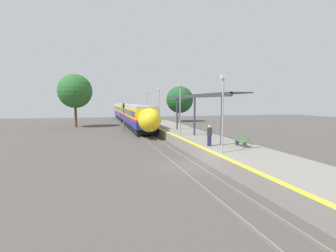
% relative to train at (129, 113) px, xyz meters
% --- Properties ---
extents(ground_plane, '(120.00, 120.00, 0.00)m').
position_rel_train_xyz_m(ground_plane, '(0.00, -36.32, -2.25)').
color(ground_plane, '#4C4742').
extents(rail_left, '(0.08, 90.00, 0.15)m').
position_rel_train_xyz_m(rail_left, '(-0.72, -36.32, -2.18)').
color(rail_left, slate).
rests_on(rail_left, ground_plane).
extents(rail_right, '(0.08, 90.00, 0.15)m').
position_rel_train_xyz_m(rail_right, '(0.72, -36.32, -2.18)').
color(rail_right, slate).
rests_on(rail_right, ground_plane).
extents(train, '(2.92, 48.71, 3.93)m').
position_rel_train_xyz_m(train, '(0.00, 0.00, 0.00)').
color(train, black).
rests_on(train, ground_plane).
extents(platform_right, '(5.03, 64.00, 0.98)m').
position_rel_train_xyz_m(platform_right, '(4.19, -36.32, -1.77)').
color(platform_right, gray).
rests_on(platform_right, ground_plane).
extents(platform_bench, '(0.44, 1.51, 0.89)m').
position_rel_train_xyz_m(platform_bench, '(5.14, -34.86, -0.81)').
color(platform_bench, '#4C6B4C').
rests_on(platform_bench, platform_right).
extents(person_waiting, '(0.36, 0.22, 1.70)m').
position_rel_train_xyz_m(person_waiting, '(2.71, -34.03, -0.40)').
color(person_waiting, navy).
rests_on(person_waiting, platform_right).
extents(railway_signal, '(0.28, 0.28, 4.26)m').
position_rel_train_xyz_m(railway_signal, '(-2.16, -12.65, 0.36)').
color(railway_signal, '#59595E').
rests_on(railway_signal, ground_plane).
extents(lamppost_near, '(0.36, 0.20, 5.44)m').
position_rel_train_xyz_m(lamppost_near, '(2.46, -36.79, 1.83)').
color(lamppost_near, '#9E9EA3').
rests_on(lamppost_near, platform_right).
extents(lamppost_mid, '(0.36, 0.20, 5.44)m').
position_rel_train_xyz_m(lamppost_mid, '(2.46, -26.91, 1.83)').
color(lamppost_mid, '#9E9EA3').
rests_on(lamppost_mid, platform_right).
extents(lamppost_far, '(0.36, 0.20, 5.44)m').
position_rel_train_xyz_m(lamppost_far, '(2.46, -17.04, 1.83)').
color(lamppost_far, '#9E9EA3').
rests_on(lamppost_far, platform_right).
extents(lamppost_farthest, '(0.36, 0.20, 5.44)m').
position_rel_train_xyz_m(lamppost_farthest, '(2.46, -7.16, 1.83)').
color(lamppost_farthest, '#9E9EA3').
rests_on(lamppost_farthest, platform_right).
extents(station_canopy, '(2.02, 15.72, 4.34)m').
position_rel_train_xyz_m(station_canopy, '(4.46, -27.45, 2.75)').
color(station_canopy, '#333842').
rests_on(station_canopy, platform_right).
extents(background_tree_left, '(5.94, 5.94, 9.33)m').
position_rel_train_xyz_m(background_tree_left, '(-9.84, -4.54, 4.09)').
color(background_tree_left, brown).
rests_on(background_tree_left, ground_plane).
extents(background_tree_right, '(6.00, 6.00, 7.93)m').
position_rel_train_xyz_m(background_tree_right, '(11.74, 2.79, 2.67)').
color(background_tree_right, brown).
rests_on(background_tree_right, ground_plane).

